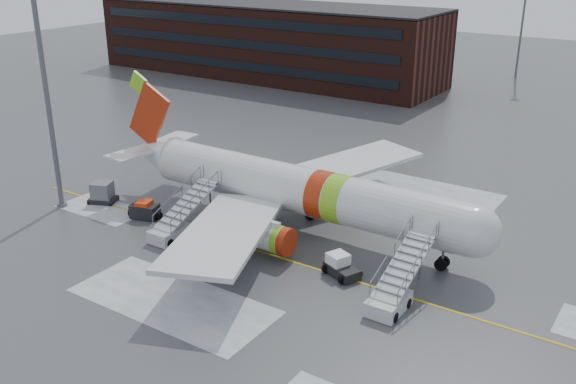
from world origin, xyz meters
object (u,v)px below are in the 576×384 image
Objects in this scene: airliner at (292,189)px; airstair_aft at (176,224)px; airstair_fwd at (394,291)px; light_mast_near at (41,57)px; baggage_tractor at (145,211)px; uld_container at (103,193)px; pushback_tug at (341,266)px.

airliner reaches higher than airstair_aft.
light_mast_near is at bearing -178.14° from airstair_fwd.
airstair_fwd is at bearing -2.94° from baggage_tractor.
light_mast_near reaches higher than airstair_aft.
airstair_fwd is at bearing -3.19° from uld_container.
light_mast_near reaches higher than baggage_tractor.
airliner is at bearing 24.84° from baggage_tractor.
airliner is at bearing 15.89° from uld_container.
airstair_aft is 0.30× the size of light_mast_near.
light_mast_near is (-31.74, -1.03, 12.13)m from airstair_fwd.
airliner reaches higher than pushback_tug.
uld_container is at bearing 48.49° from light_mast_near.
airstair_fwd is 2.46× the size of baggage_tractor.
pushback_tug is at bearing 1.49° from baggage_tractor.
pushback_tug is 29.77m from light_mast_near.
airstair_fwd reaches higher than pushback_tug.
airstair_fwd is 1.00× the size of airstair_aft.
airliner is 4.55× the size of airstair_fwd.
airstair_fwd is 2.56× the size of pushback_tug.
pushback_tug is 0.12× the size of light_mast_near.
airliner is at bearing 21.14° from light_mast_near.
airstair_aft is at bearing 180.00° from airstair_fwd.
light_mast_near is (-19.57, -7.57, 9.77)m from airliner.
airstair_aft is 2.73× the size of uld_container.
uld_container is 12.80m from light_mast_near.
pushback_tug is 24.51m from uld_container.
airstair_fwd is 33.99m from light_mast_near.
uld_container is at bearing -164.11° from airliner.
uld_container is (-24.51, -0.07, 0.22)m from pushback_tug.
airstair_aft is 10.61m from uld_container.
airstair_fwd is 2.73× the size of uld_container.
pushback_tug is at bearing 5.81° from light_mast_near.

